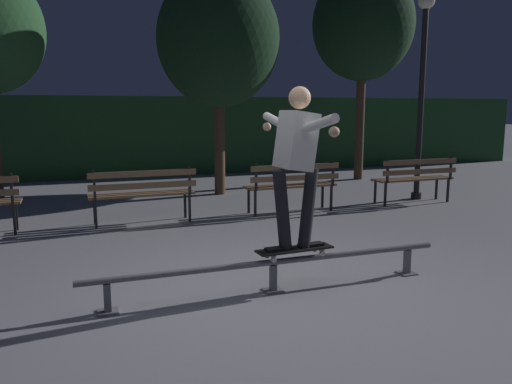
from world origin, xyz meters
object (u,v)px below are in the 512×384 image
object	(u,v)px
park_bench_rightmost	(416,175)
grind_rail	(273,267)
park_bench_right_center	(293,182)
lamp_post_right	(423,70)
tree_behind_benches	(218,40)
skateboard	(295,250)
park_bench_left_center	(143,190)
tree_far_right	(363,25)
skateboarder	(296,154)

from	to	relation	value
park_bench_rightmost	grind_rail	bearing A→B (deg)	-141.35
park_bench_right_center	lamp_post_right	bearing A→B (deg)	8.41
grind_rail	tree_behind_benches	world-z (taller)	tree_behind_benches
skateboard	park_bench_left_center	world-z (taller)	park_bench_left_center
park_bench_right_center	tree_behind_benches	size ratio (longest dim) A/B	0.36
tree_far_right	park_bench_rightmost	bearing A→B (deg)	-103.44
tree_far_right	lamp_post_right	size ratio (longest dim) A/B	1.31
grind_rail	skateboard	size ratio (longest dim) A/B	4.62
skateboarder	lamp_post_right	world-z (taller)	lamp_post_right
grind_rail	tree_far_right	world-z (taller)	tree_far_right
lamp_post_right	park_bench_left_center	bearing A→B (deg)	-175.49
skateboard	tree_far_right	size ratio (longest dim) A/B	0.15
grind_rail	park_bench_rightmost	xyz separation A→B (m)	(4.20, 3.36, 0.29)
park_bench_left_center	tree_far_right	bearing A→B (deg)	29.63
grind_rail	tree_behind_benches	distance (m)	6.44
skateboarder	tree_behind_benches	world-z (taller)	tree_behind_benches
park_bench_left_center	tree_behind_benches	distance (m)	3.94
park_bench_rightmost	skateboarder	bearing A→B (deg)	-139.77
tree_far_right	skateboard	bearing A→B (deg)	-125.60
tree_behind_benches	lamp_post_right	world-z (taller)	tree_behind_benches
skateboarder	park_bench_rightmost	xyz separation A→B (m)	(3.97, 3.36, -0.80)
tree_far_right	park_bench_left_center	bearing A→B (deg)	-150.37
park_bench_rightmost	park_bench_left_center	bearing A→B (deg)	180.00
park_bench_right_center	skateboarder	bearing A→B (deg)	-113.67
grind_rail	skateboard	bearing A→B (deg)	-0.00
skateboard	tree_behind_benches	world-z (taller)	tree_behind_benches
grind_rail	park_bench_left_center	size ratio (longest dim) A/B	2.28
park_bench_right_center	park_bench_rightmost	size ratio (longest dim) A/B	1.00
skateboarder	lamp_post_right	size ratio (longest dim) A/B	0.40
tree_behind_benches	skateboard	bearing A→B (deg)	-98.59
park_bench_left_center	tree_behind_benches	xyz separation A→B (m)	(1.88, 2.31, 2.58)
grind_rail	park_bench_rightmost	distance (m)	5.38
park_bench_right_center	tree_far_right	size ratio (longest dim) A/B	0.31
grind_rail	park_bench_right_center	bearing A→B (deg)	63.14
skateboarder	park_bench_left_center	size ratio (longest dim) A/B	0.97
park_bench_right_center	lamp_post_right	size ratio (longest dim) A/B	0.41
tree_far_right	tree_behind_benches	bearing A→B (deg)	-165.94
grind_rail	skateboarder	xyz separation A→B (m)	(0.23, 0.00, 1.09)
park_bench_right_center	tree_behind_benches	bearing A→B (deg)	104.99
park_bench_rightmost	lamp_post_right	size ratio (longest dim) A/B	0.41
park_bench_rightmost	skateboard	bearing A→B (deg)	-139.79
grind_rail	skateboard	xyz separation A→B (m)	(0.23, -0.00, 0.15)
tree_behind_benches	park_bench_right_center	bearing A→B (deg)	-75.01
tree_behind_benches	tree_far_right	bearing A→B (deg)	14.06
skateboarder	park_bench_right_center	bearing A→B (deg)	66.33
park_bench_right_center	park_bench_rightmost	world-z (taller)	same
park_bench_left_center	tree_far_right	size ratio (longest dim) A/B	0.31
grind_rail	lamp_post_right	distance (m)	6.33
park_bench_right_center	park_bench_rightmost	xyz separation A→B (m)	(2.50, 0.00, 0.00)
tree_far_right	skateboarder	bearing A→B (deg)	-125.58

